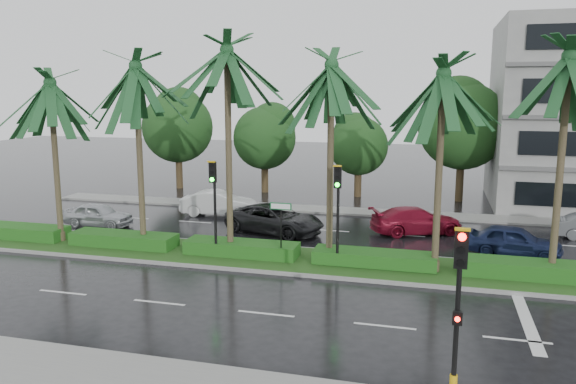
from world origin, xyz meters
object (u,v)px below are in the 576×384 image
(car_red, at_px, (416,220))
(street_sign, at_px, (281,217))
(car_silver, at_px, (98,215))
(car_darkgrey, at_px, (275,219))
(car_white, at_px, (219,203))
(signal_median_left, at_px, (214,195))
(car_blue, at_px, (514,241))
(signal_near, at_px, (458,309))

(car_red, bearing_deg, street_sign, 117.99)
(car_silver, distance_m, car_darkgrey, 10.04)
(car_white, bearing_deg, signal_median_left, -167.17)
(car_blue, bearing_deg, car_darkgrey, 93.54)
(car_white, height_order, car_darkgrey, car_white)
(signal_near, distance_m, car_silver, 23.54)
(car_darkgrey, relative_size, car_red, 1.11)
(street_sign, distance_m, car_darkgrey, 5.77)
(car_darkgrey, relative_size, car_blue, 1.30)
(car_blue, bearing_deg, car_white, 84.11)
(signal_near, distance_m, car_white, 22.82)
(car_blue, bearing_deg, street_sign, 121.61)
(car_darkgrey, bearing_deg, car_silver, 112.49)
(car_white, bearing_deg, car_blue, -113.56)
(signal_near, height_order, car_red, signal_near)
(signal_median_left, bearing_deg, signal_near, -44.09)
(car_red, relative_size, car_blue, 1.18)
(signal_near, height_order, street_sign, signal_near)
(signal_near, height_order, signal_median_left, signal_median_left)
(car_silver, distance_m, car_white, 7.03)
(car_white, bearing_deg, street_sign, -151.55)
(signal_median_left, xyz_separation_m, car_darkgrey, (1.18, 5.48, -2.25))
(car_silver, distance_m, car_blue, 21.80)
(car_red, height_order, car_blue, car_red)
(signal_near, bearing_deg, car_silver, 143.23)
(car_silver, xyz_separation_m, car_white, (5.48, 4.41, 0.09))
(car_white, height_order, car_red, car_white)
(signal_near, xyz_separation_m, car_blue, (3.00, 13.89, -1.80))
(signal_median_left, distance_m, car_darkgrey, 6.04)
(signal_median_left, bearing_deg, street_sign, 3.47)
(signal_median_left, height_order, street_sign, signal_median_left)
(car_blue, bearing_deg, car_red, 65.23)
(street_sign, bearing_deg, signal_median_left, -176.53)
(signal_median_left, relative_size, street_sign, 1.68)
(car_silver, relative_size, car_red, 0.79)
(car_white, bearing_deg, car_darkgrey, -134.03)
(signal_near, distance_m, street_sign, 12.11)
(car_red, bearing_deg, car_white, 58.62)
(street_sign, xyz_separation_m, car_white, (-6.32, 8.58, -1.37))
(car_darkgrey, bearing_deg, signal_near, -133.76)
(car_white, relative_size, car_red, 0.94)
(signal_median_left, distance_m, street_sign, 3.13)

